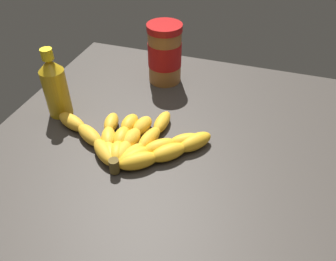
% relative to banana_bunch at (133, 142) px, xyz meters
% --- Properties ---
extents(ground_plane, '(0.92, 0.80, 0.04)m').
position_rel_banana_bunch_xyz_m(ground_plane, '(-0.04, -0.08, -0.03)').
color(ground_plane, '#38332D').
extents(banana_bunch, '(0.21, 0.36, 0.03)m').
position_rel_banana_bunch_xyz_m(banana_bunch, '(0.00, 0.00, 0.00)').
color(banana_bunch, gold).
rests_on(banana_bunch, ground_plane).
extents(peanut_butter_jar, '(0.09, 0.09, 0.16)m').
position_rel_banana_bunch_xyz_m(peanut_butter_jar, '(0.28, 0.02, 0.06)').
color(peanut_butter_jar, '#9E602D').
rests_on(peanut_butter_jar, ground_plane).
extents(honey_bottle, '(0.05, 0.05, 0.17)m').
position_rel_banana_bunch_xyz_m(honey_bottle, '(0.06, 0.21, 0.06)').
color(honey_bottle, gold).
rests_on(honey_bottle, ground_plane).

